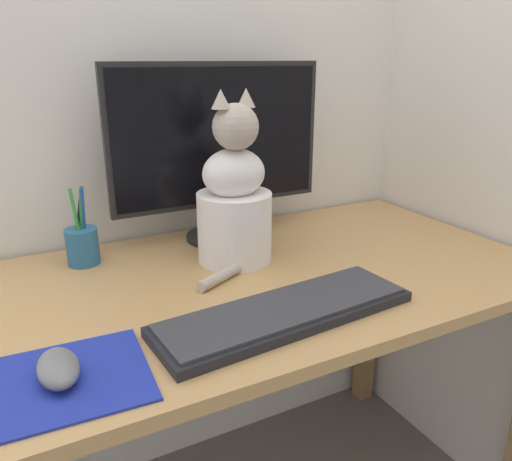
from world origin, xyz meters
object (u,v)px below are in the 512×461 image
Objects in this scene: cat at (233,201)px; computer_mouse_left at (58,368)px; monitor at (218,146)px; keyboard at (286,312)px; pen_cup at (82,245)px.

computer_mouse_left is at bearing -151.47° from cat.
computer_mouse_left is 0.51m from cat.
monitor is 0.48m from keyboard.
keyboard is (-0.06, -0.42, -0.22)m from monitor.
keyboard is 2.79× the size of pen_cup.
monitor is at bearing 1.86° from pen_cup.
pen_cup is at bearing 76.16° from computer_mouse_left.
monitor is at bearing 70.43° from cat.
cat is (-0.03, -0.15, -0.09)m from monitor.
computer_mouse_left is 0.27× the size of cat.
pen_cup reaches higher than computer_mouse_left.
computer_mouse_left is (-0.37, -0.01, 0.01)m from keyboard.
monitor reaches higher than keyboard.
keyboard is at bearing -103.22° from cat.
monitor is 1.10× the size of keyboard.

